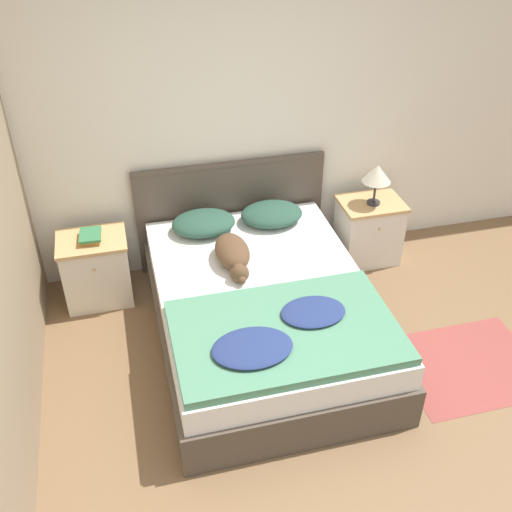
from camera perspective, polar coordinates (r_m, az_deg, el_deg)
name	(u,v)px	position (r m, az deg, el deg)	size (l,w,h in m)	color
ground_plane	(313,446)	(3.86, 5.44, -17.54)	(16.00, 16.00, 0.00)	brown
wall_back	(233,118)	(4.74, -2.17, 12.99)	(9.00, 0.06, 2.55)	silver
bed	(263,313)	(4.32, 0.68, -5.42)	(1.49, 2.07, 0.51)	#4C4238
headboard	(231,211)	(5.02, -2.39, 4.34)	(1.57, 0.06, 0.95)	#4C4238
nightstand_left	(96,269)	(4.84, -14.96, -1.21)	(0.52, 0.41, 0.57)	silver
nightstand_right	(368,230)	(5.23, 10.64, 2.41)	(0.52, 0.41, 0.57)	silver
pillow_left	(204,223)	(4.71, -5.02, 3.16)	(0.50, 0.39, 0.14)	#284C3D
pillow_right	(272,214)	(4.81, 1.50, 4.02)	(0.50, 0.39, 0.14)	#284C3D
quilt	(284,332)	(3.74, 2.68, -7.23)	(1.40, 0.90, 0.10)	#4C8466
dog	(233,254)	(4.32, -2.20, 0.21)	(0.24, 0.61, 0.17)	brown
book_stack	(90,236)	(4.67, -15.55, 1.81)	(0.18, 0.22, 0.05)	orange
table_lamp	(377,175)	(4.94, 11.45, 7.61)	(0.23, 0.23, 0.35)	#2D2D33
rug	(468,365)	(4.54, 19.58, -9.76)	(0.98, 0.81, 0.00)	#93423D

